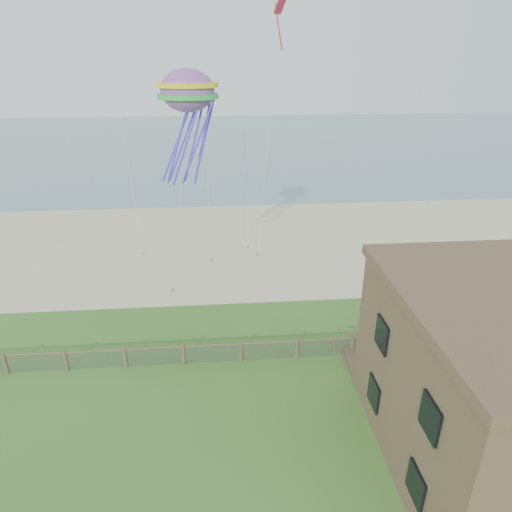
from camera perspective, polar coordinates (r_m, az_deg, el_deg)
name	(u,v)px	position (r m, az deg, el deg)	size (l,w,h in m)	color
ground	(249,451)	(20.59, -0.92, -23.24)	(160.00, 160.00, 0.00)	#395F20
sand_beach	(231,243)	(38.89, -3.15, 1.59)	(72.00, 20.00, 0.02)	#C5B38E
ocean	(222,143)	(81.20, -4.22, 13.87)	(160.00, 68.00, 0.02)	slate
chainlink_fence	(241,353)	(24.67, -1.91, -11.97)	(36.20, 0.20, 1.25)	#483728
motel_deck	(485,356)	(27.75, 26.70, -11.12)	(15.00, 2.00, 0.50)	brown
picnic_table	(401,384)	(24.12, 17.65, -14.99)	(1.58, 1.19, 0.67)	brown
octopus_kite	(189,124)	(25.01, -8.33, 15.98)	(3.14, 2.22, 6.47)	red
kite_red	(280,18)	(29.26, 3.03, 27.53)	(0.96, 0.70, 2.29)	#BF213D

